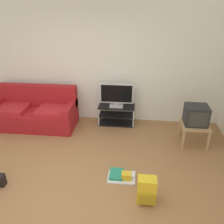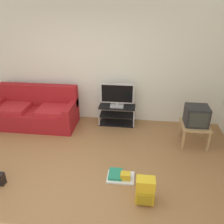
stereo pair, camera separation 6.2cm
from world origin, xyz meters
name	(u,v)px [view 1 (the left image)]	position (x,y,z in m)	size (l,w,h in m)	color
ground_plane	(64,187)	(0.00, 0.00, -0.01)	(9.00, 9.80, 0.02)	olive
wall_back	(90,63)	(0.00, 2.45, 1.35)	(9.00, 0.10, 2.70)	silver
couch	(35,112)	(-1.23, 1.91, 0.32)	(1.86, 0.82, 0.89)	maroon
tv_stand	(116,115)	(0.63, 2.16, 0.23)	(0.83, 0.37, 0.45)	black
flat_tv	(117,95)	(0.63, 2.13, 0.72)	(0.75, 0.22, 0.55)	#B2B2B7
side_table	(194,127)	(2.25, 1.49, 0.37)	(0.53, 0.53, 0.44)	tan
crt_tv	(196,115)	(2.25, 1.51, 0.63)	(0.43, 0.40, 0.38)	#232326
backpack	(147,190)	(1.27, -0.14, 0.20)	(0.27, 0.25, 0.41)	gold
floor_tray	(121,176)	(0.88, 0.29, 0.04)	(0.45, 0.33, 0.14)	silver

